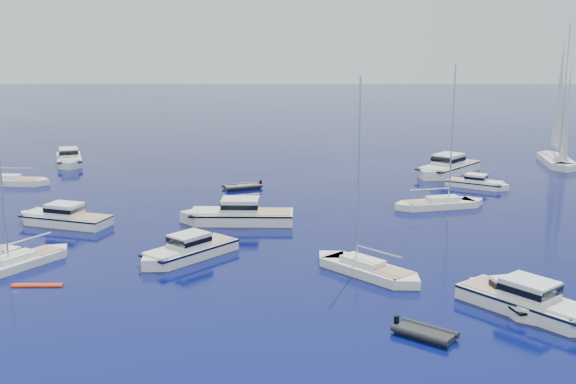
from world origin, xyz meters
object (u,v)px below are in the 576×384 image
sailboat_fore (20,266)px  motor_cruiser_near (511,305)px  tender_yellow (73,222)px  motor_cruiser_right (531,313)px

sailboat_fore → motor_cruiser_near: bearing=-160.3°
sailboat_fore → tender_yellow: 11.89m
motor_cruiser_near → tender_yellow: bearing=-44.0°
motor_cruiser_near → sailboat_fore: sailboat_fore is taller
motor_cruiser_near → sailboat_fore: 33.10m
sailboat_fore → motor_cruiser_right: bearing=-162.2°
motor_cruiser_right → sailboat_fore: sailboat_fore is taller
motor_cruiser_near → motor_cruiser_right: bearing=107.3°
sailboat_fore → tender_yellow: (0.09, 11.89, 0.00)m
motor_cruiser_near → tender_yellow: (-32.28, 18.82, 0.00)m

